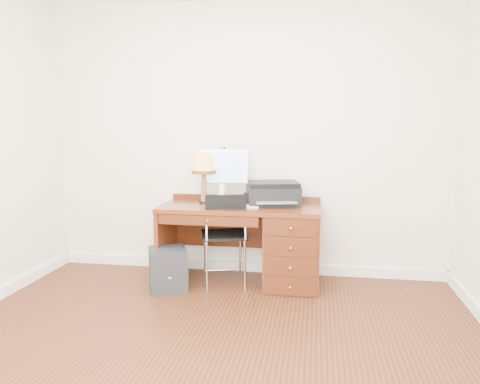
% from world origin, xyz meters
% --- Properties ---
extents(ground, '(4.00, 4.00, 0.00)m').
position_xyz_m(ground, '(0.00, 0.00, 0.00)').
color(ground, '#38190C').
rests_on(ground, ground).
extents(room_shell, '(4.00, 4.00, 4.00)m').
position_xyz_m(room_shell, '(0.00, 0.63, 0.05)').
color(room_shell, white).
rests_on(room_shell, ground).
extents(desk, '(1.50, 0.67, 0.75)m').
position_xyz_m(desk, '(0.32, 1.40, 0.41)').
color(desk, '#602814').
rests_on(desk, ground).
extents(monitor, '(0.45, 0.16, 0.52)m').
position_xyz_m(monitor, '(-0.18, 1.56, 1.08)').
color(monitor, silver).
rests_on(monitor, desk).
extents(keyboard, '(0.46, 0.24, 0.02)m').
position_xyz_m(keyboard, '(-0.04, 1.28, 0.76)').
color(keyboard, white).
rests_on(keyboard, desk).
extents(mouse_pad, '(0.20, 0.20, 0.04)m').
position_xyz_m(mouse_pad, '(-0.03, 1.22, 0.76)').
color(mouse_pad, black).
rests_on(mouse_pad, desk).
extents(printer, '(0.56, 0.48, 0.22)m').
position_xyz_m(printer, '(0.30, 1.51, 0.86)').
color(printer, black).
rests_on(printer, desk).
extents(leg_lamp, '(0.24, 0.24, 0.48)m').
position_xyz_m(leg_lamp, '(-0.37, 1.49, 1.11)').
color(leg_lamp, black).
rests_on(leg_lamp, desk).
extents(phone, '(0.10, 0.10, 0.20)m').
position_xyz_m(phone, '(-0.18, 1.43, 0.81)').
color(phone, white).
rests_on(phone, desk).
extents(pen_cup, '(0.08, 0.08, 0.10)m').
position_xyz_m(pen_cup, '(0.05, 1.55, 0.80)').
color(pen_cup, black).
rests_on(pen_cup, desk).
extents(chair, '(0.51, 0.52, 0.88)m').
position_xyz_m(chair, '(-0.15, 1.30, 0.53)').
color(chair, black).
rests_on(chair, ground).
extents(equipment_box, '(0.43, 0.43, 0.39)m').
position_xyz_m(equipment_box, '(-0.62, 1.08, 0.19)').
color(equipment_box, black).
rests_on(equipment_box, ground).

